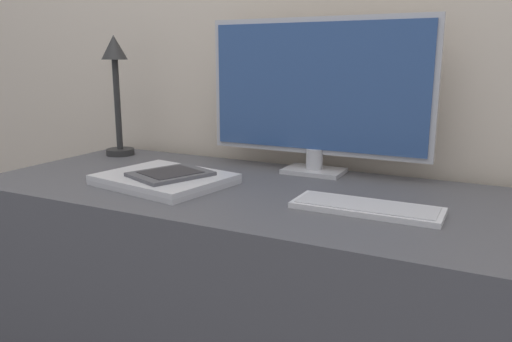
# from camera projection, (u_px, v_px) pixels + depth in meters

# --- Properties ---
(desk) EXTENTS (1.40, 0.59, 0.70)m
(desk) POSITION_uv_depth(u_px,v_px,m) (250.00, 317.00, 1.32)
(desk) COLOR #4C4C51
(desk) RESTS_ON ground_plane
(monitor) EXTENTS (0.63, 0.11, 0.42)m
(monitor) POSITION_uv_depth(u_px,v_px,m) (316.00, 92.00, 1.35)
(monitor) COLOR #B7B7BC
(monitor) RESTS_ON desk
(keyboard) EXTENTS (0.31, 0.11, 0.01)m
(keyboard) POSITION_uv_depth(u_px,v_px,m) (366.00, 207.00, 1.05)
(keyboard) COLOR silver
(keyboard) RESTS_ON desk
(laptop) EXTENTS (0.35, 0.29, 0.03)m
(laptop) POSITION_uv_depth(u_px,v_px,m) (165.00, 179.00, 1.27)
(laptop) COLOR #BCBCC1
(laptop) RESTS_ON desk
(ereader) EXTENTS (0.20, 0.22, 0.01)m
(ereader) POSITION_uv_depth(u_px,v_px,m) (170.00, 174.00, 1.25)
(ereader) COLOR #4C4C51
(ereader) RESTS_ON laptop
(desk_lamp) EXTENTS (0.09, 0.09, 0.39)m
(desk_lamp) POSITION_uv_depth(u_px,v_px,m) (116.00, 78.00, 1.60)
(desk_lamp) COLOR #282828
(desk_lamp) RESTS_ON desk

